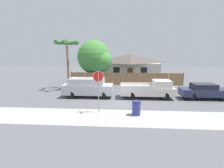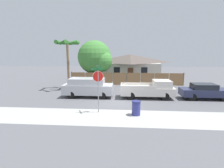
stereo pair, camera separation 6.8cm
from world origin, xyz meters
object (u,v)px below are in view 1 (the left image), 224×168
at_px(house, 130,65).
at_px(parked_sedan, 205,91).
at_px(palm_tree, 67,47).
at_px(stop_sign, 98,81).
at_px(red_suv, 88,87).
at_px(orange_pickup, 149,89).
at_px(oak_tree, 96,58).
at_px(trash_bin, 136,108).

bearing_deg(house, parked_sedan, -65.20).
height_order(palm_tree, parked_sedan, palm_tree).
xyz_separation_m(parked_sedan, stop_sign, (-9.62, -4.49, 1.64)).
xyz_separation_m(red_suv, orange_pickup, (6.11, 0.00, -0.16)).
bearing_deg(red_suv, house, 72.47).
distance_m(house, oak_tree, 8.14).
bearing_deg(stop_sign, parked_sedan, 0.58).
height_order(palm_tree, trash_bin, palm_tree).
bearing_deg(trash_bin, house, 89.89).
bearing_deg(house, oak_tree, -129.95).
bearing_deg(house, stop_sign, -98.34).
distance_m(oak_tree, palm_tree, 5.86).
xyz_separation_m(oak_tree, stop_sign, (2.32, -13.07, -1.20)).
bearing_deg(orange_pickup, stop_sign, -134.54).
relative_size(palm_tree, parked_sedan, 1.26).
bearing_deg(house, palm_tree, -124.19).
xyz_separation_m(oak_tree, red_suv, (0.58, -8.58, -2.59)).
bearing_deg(red_suv, oak_tree, 93.55).
xyz_separation_m(oak_tree, trash_bin, (5.10, -13.47, -3.09)).
bearing_deg(oak_tree, orange_pickup, -52.05).
xyz_separation_m(red_suv, parked_sedan, (11.36, -0.00, -0.24)).
relative_size(parked_sedan, trash_bin, 4.43).
xyz_separation_m(orange_pickup, parked_sedan, (5.25, -0.00, -0.08)).
height_order(oak_tree, parked_sedan, oak_tree).
distance_m(house, parked_sedan, 16.27).
height_order(house, oak_tree, oak_tree).
bearing_deg(trash_bin, orange_pickup, 71.95).
bearing_deg(oak_tree, trash_bin, -69.25).
bearing_deg(palm_tree, stop_sign, -58.79).
distance_m(oak_tree, red_suv, 8.99).
xyz_separation_m(red_suv, stop_sign, (1.74, -4.49, 1.40)).
distance_m(oak_tree, orange_pickup, 11.23).
relative_size(house, red_suv, 2.13).
relative_size(house, trash_bin, 10.02).
height_order(house, stop_sign, house).
xyz_separation_m(orange_pickup, trash_bin, (-1.59, -4.88, -0.33)).
height_order(red_suv, trash_bin, red_suv).
height_order(house, red_suv, house).
xyz_separation_m(oak_tree, palm_tree, (-2.50, -5.11, 1.40)).
distance_m(parked_sedan, stop_sign, 10.74).
relative_size(palm_tree, stop_sign, 1.66).
xyz_separation_m(palm_tree, orange_pickup, (9.19, -3.47, -4.15)).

